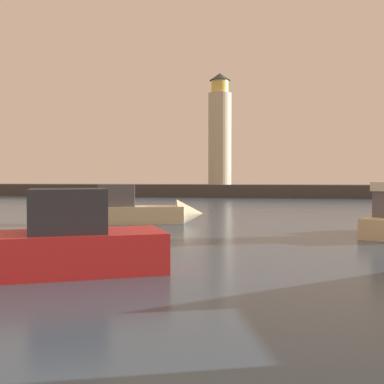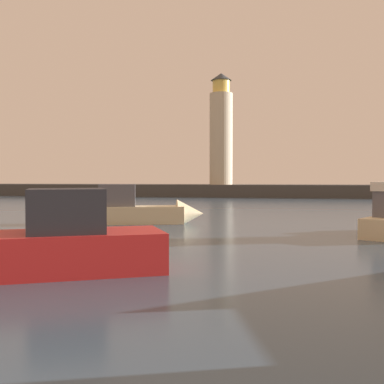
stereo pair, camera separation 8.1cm
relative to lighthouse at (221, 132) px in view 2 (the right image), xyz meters
name	(u,v)px [view 2 (the right image)]	position (x,y,z in m)	size (l,w,h in m)	color
ground_plane	(238,215)	(4.74, -28.92, -8.09)	(220.00, 220.00, 0.00)	#384C60
breakwater	(259,191)	(4.74, 0.00, -7.33)	(89.69, 5.84, 1.51)	#423F3D
lighthouse	(221,132)	(0.00, 0.00, 0.00)	(2.88, 2.88, 13.88)	beige
motorboat_0	(145,211)	(0.46, -35.34, -7.45)	(6.42, 3.27, 2.29)	beige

